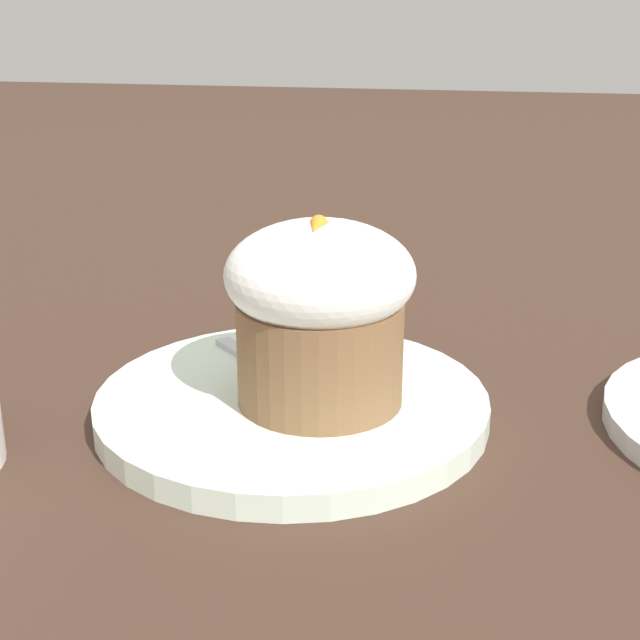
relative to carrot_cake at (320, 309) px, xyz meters
name	(u,v)px	position (x,y,z in m)	size (l,w,h in m)	color
ground_plane	(292,416)	(-0.01, -0.02, -0.07)	(4.00, 4.00, 0.00)	#3D281E
dessert_plate	(292,405)	(-0.01, -0.02, -0.06)	(0.23, 0.23, 0.02)	silver
carrot_cake	(320,309)	(0.00, 0.00, 0.00)	(0.11, 0.11, 0.11)	brown
spoon	(290,379)	(-0.02, -0.02, -0.05)	(0.10, 0.10, 0.01)	#B7B7BC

